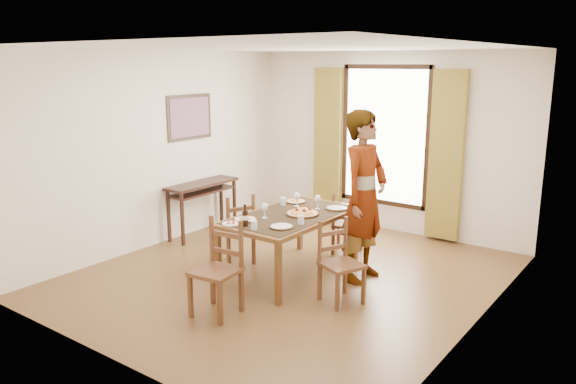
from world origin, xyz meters
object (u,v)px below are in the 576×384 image
Objects in this scene: man at (364,197)px; pasta_platter at (303,211)px; dining_table at (291,219)px; console_table at (202,190)px.

man is 0.75m from pasta_platter.
man is (0.77, 0.39, 0.32)m from dining_table.
console_table is 3.00× the size of pasta_platter.
man is at bearing -2.71° from console_table.
pasta_platter is at bearing 25.64° from dining_table.
dining_table is at bearing -14.67° from console_table.
dining_table is at bearing 118.81° from man.
dining_table is 0.87× the size of man.
pasta_platter is (0.13, 0.06, 0.11)m from dining_table.
console_table is 0.68× the size of dining_table.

